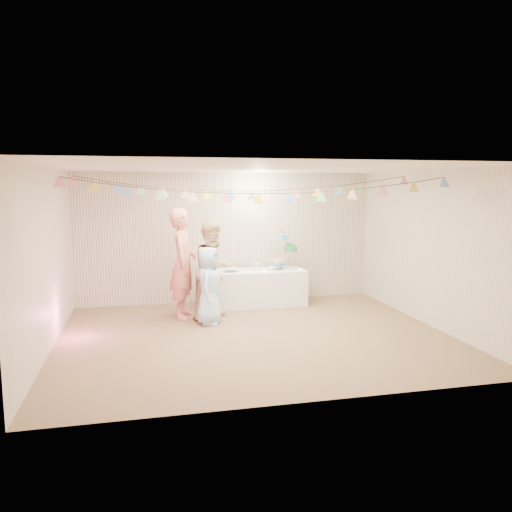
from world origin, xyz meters
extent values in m
plane|color=brown|center=(0.00, 0.00, 0.00)|extent=(6.00, 6.00, 0.00)
plane|color=silver|center=(0.00, 0.00, 2.60)|extent=(6.00, 6.00, 0.00)
plane|color=silver|center=(0.00, 2.50, 1.30)|extent=(6.00, 6.00, 0.00)
plane|color=silver|center=(0.00, -2.50, 1.30)|extent=(6.00, 6.00, 0.00)
plane|color=silver|center=(-3.00, 0.00, 1.30)|extent=(5.00, 5.00, 0.00)
plane|color=silver|center=(3.00, 0.00, 1.30)|extent=(5.00, 5.00, 0.00)
cube|color=white|center=(0.50, 1.99, 0.35)|extent=(1.86, 0.75, 0.70)
cylinder|color=white|center=(-0.03, 1.94, 0.76)|extent=(0.31, 0.31, 0.02)
imported|color=#E18175|center=(-0.99, 1.39, 0.97)|extent=(0.61, 0.80, 1.95)
imported|color=tan|center=(-0.47, 1.21, 0.87)|extent=(1.07, 1.03, 1.73)
imported|color=#B4D9FF|center=(-0.60, 0.85, 0.66)|extent=(0.62, 0.75, 1.32)
cylinder|color=#FFD88C|center=(-0.30, 1.84, 0.71)|extent=(0.04, 0.04, 0.03)
cylinder|color=#FFD88C|center=(0.15, 2.17, 0.71)|extent=(0.04, 0.04, 0.03)
cylinder|color=#FFD88C|center=(0.60, 1.77, 0.71)|extent=(0.04, 0.04, 0.03)
cylinder|color=#FFD88C|center=(0.85, 2.21, 0.71)|extent=(0.04, 0.04, 0.03)
cylinder|color=#FFD88C|center=(1.32, 1.81, 0.71)|extent=(0.04, 0.04, 0.03)
camera|label=1|loc=(-1.67, -7.39, 2.32)|focal=35.00mm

